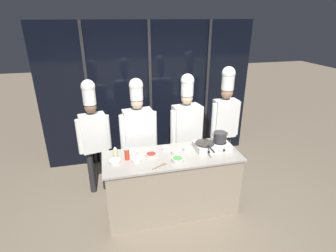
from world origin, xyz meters
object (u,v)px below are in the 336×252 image
Objects in this scene: squeeze_bottle_oil at (115,152)px; prep_bowl_bell_pepper at (151,155)px; portable_stove at (212,146)px; prep_bowl_shrimp at (176,152)px; squeeze_bottle_chili at (127,153)px; prep_bowl_bean_sprouts at (115,161)px; chef_sous at (138,129)px; chef_line at (186,124)px; chef_pastry at (225,115)px; prep_bowl_rice at (187,149)px; prep_bowl_scallions at (178,159)px; stock_pot at (220,137)px; frying_pan at (205,142)px; prep_bowl_chicken at (166,148)px; serving_spoon_slotted at (162,165)px; chef_head at (93,130)px; prep_bowl_onion at (136,160)px.

prep_bowl_bell_pepper is (0.49, -0.08, -0.06)m from squeeze_bottle_oil.
prep_bowl_shrimp is at bearing -176.83° from portable_stove.
squeeze_bottle_chili is 1.24× the size of prep_bowl_bean_sprouts.
portable_stove is 1.42m from prep_bowl_bean_sprouts.
chef_sous is 0.99× the size of chef_line.
chef_pastry is (1.05, 0.66, 0.23)m from prep_bowl_shrimp.
prep_bowl_rice is 0.75× the size of prep_bowl_scallions.
frying_pan is at bearing -178.66° from stock_pot.
chef_sous is at bearing 125.79° from prep_bowl_chicken.
stock_pot is 1.37m from squeeze_bottle_chili.
portable_stove is 0.82m from chef_pastry.
prep_bowl_scallions reaches higher than serving_spoon_slotted.
portable_stove is 1.84m from chef_head.
prep_bowl_rice is at bearing 175.16° from stock_pot.
squeeze_bottle_oil reaches higher than prep_bowl_rice.
prep_bowl_bean_sprouts is 2.04m from chef_pastry.
prep_bowl_rice is at bearing 169.52° from frying_pan.
frying_pan is 2.45× the size of squeeze_bottle_chili.
prep_bowl_rice is 1.01× the size of prep_bowl_chicken.
chef_head is at bearing 151.73° from prep_bowl_chicken.
prep_bowl_chicken is (0.76, 0.21, -0.01)m from prep_bowl_bean_sprouts.
chef_head is at bearing -11.57° from chef_sous.
stock_pot is at bearing 2.47° from prep_bowl_bean_sprouts.
chef_pastry reaches higher than squeeze_bottle_oil.
prep_bowl_rice is 0.89× the size of prep_bowl_onion.
prep_bowl_chicken is at bearing 20.85° from chef_pastry.
serving_spoon_slotted is at bearing -135.30° from prep_bowl_shrimp.
squeeze_bottle_chili reaches higher than serving_spoon_slotted.
prep_bowl_bell_pepper is (-0.80, -0.00, -0.10)m from frying_pan.
portable_stove is at bearing 143.19° from chef_sous.
prep_bowl_chicken is at bearing 39.26° from chef_line.
prep_bowl_shrimp is 0.80m from chef_sous.
prep_bowl_shrimp is (-0.57, -0.03, -0.02)m from portable_stove.
chef_sous is (-0.34, 0.48, 0.14)m from prep_bowl_chicken.
prep_bowl_rice is at bearing 32.48° from chef_pastry.
portable_stove reaches higher than prep_bowl_scallions.
squeeze_bottle_chili reaches higher than prep_bowl_chicken.
prep_bowl_chicken is at bearing 169.53° from stock_pot.
chef_sous reaches higher than stock_pot.
prep_bowl_chicken is 0.58× the size of serving_spoon_slotted.
frying_pan is 3.83× the size of prep_bowl_rice.
squeeze_bottle_oil is (-1.28, 0.07, -0.04)m from frying_pan.
portable_stove is 1.13m from prep_bowl_onion.
prep_bowl_shrimp is 0.07× the size of chef_head.
squeeze_bottle_oil is at bearing 177.22° from portable_stove.
chef_head is at bearing 157.55° from portable_stove.
chef_pastry is at bearing 20.08° from prep_bowl_bean_sprouts.
prep_bowl_bell_pepper is at bearing 176.03° from prep_bowl_shrimp.
chef_pastry is at bearing 166.85° from chef_head.
chef_pastry reaches higher than prep_bowl_bean_sprouts.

